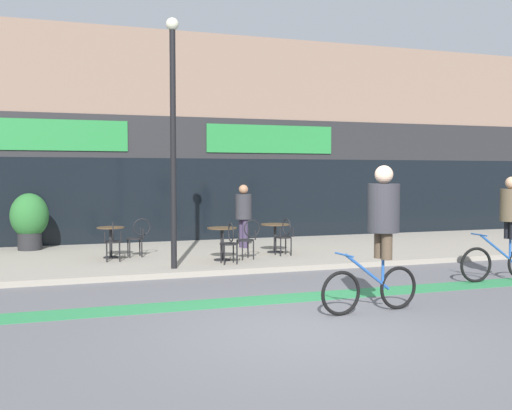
{
  "coord_description": "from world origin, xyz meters",
  "views": [
    {
      "loc": [
        -3.19,
        -7.13,
        2.08
      ],
      "look_at": [
        1.54,
        6.67,
        1.31
      ],
      "focal_mm": 42.0,
      "sensor_mm": 36.0,
      "label": 1
    }
  ],
  "objects_px": {
    "cafe_chair_1_side": "(248,237)",
    "planter_pot": "(29,219)",
    "cafe_chair_0_side": "(138,235)",
    "pedestrian_near_end": "(243,210)",
    "cyclist_0": "(381,224)",
    "cafe_chair_0_near": "(113,238)",
    "bistro_table_1": "(222,237)",
    "bistro_table_0": "(111,236)",
    "lamp_post": "(173,125)",
    "cafe_chair_2_near": "(285,234)",
    "bistro_table_2": "(275,232)",
    "cyclist_2": "(508,222)",
    "cafe_chair_1_near": "(230,240)"
  },
  "relations": [
    {
      "from": "cafe_chair_1_near",
      "to": "pedestrian_near_end",
      "type": "relative_size",
      "value": 0.54
    },
    {
      "from": "cafe_chair_0_side",
      "to": "cyclist_2",
      "type": "relative_size",
      "value": 0.45
    },
    {
      "from": "bistro_table_2",
      "to": "cafe_chair_0_near",
      "type": "relative_size",
      "value": 0.79
    },
    {
      "from": "pedestrian_near_end",
      "to": "bistro_table_1",
      "type": "bearing_deg",
      "value": 44.66
    },
    {
      "from": "cafe_chair_2_near",
      "to": "cyclist_0",
      "type": "xyz_separation_m",
      "value": [
        -0.57,
        -5.34,
        0.68
      ]
    },
    {
      "from": "bistro_table_1",
      "to": "cafe_chair_1_side",
      "type": "relative_size",
      "value": 0.82
    },
    {
      "from": "cafe_chair_0_side",
      "to": "pedestrian_near_end",
      "type": "height_order",
      "value": "pedestrian_near_end"
    },
    {
      "from": "bistro_table_0",
      "to": "planter_pot",
      "type": "xyz_separation_m",
      "value": [
        -1.83,
        2.17,
        0.29
      ]
    },
    {
      "from": "bistro_table_2",
      "to": "lamp_post",
      "type": "distance_m",
      "value": 4.11
    },
    {
      "from": "cafe_chair_2_near",
      "to": "planter_pot",
      "type": "bearing_deg",
      "value": 55.68
    },
    {
      "from": "cafe_chair_1_near",
      "to": "cafe_chair_0_near",
      "type": "bearing_deg",
      "value": 63.58
    },
    {
      "from": "cafe_chair_0_side",
      "to": "bistro_table_1",
      "type": "bearing_deg",
      "value": 142.76
    },
    {
      "from": "bistro_table_2",
      "to": "cafe_chair_1_side",
      "type": "height_order",
      "value": "cafe_chair_1_side"
    },
    {
      "from": "bistro_table_1",
      "to": "cafe_chair_0_near",
      "type": "distance_m",
      "value": 2.42
    },
    {
      "from": "bistro_table_0",
      "to": "cafe_chair_2_near",
      "type": "height_order",
      "value": "cafe_chair_2_near"
    },
    {
      "from": "planter_pot",
      "to": "lamp_post",
      "type": "xyz_separation_m",
      "value": [
        2.92,
        -4.17,
        2.16
      ]
    },
    {
      "from": "planter_pot",
      "to": "lamp_post",
      "type": "height_order",
      "value": "lamp_post"
    },
    {
      "from": "bistro_table_2",
      "to": "cyclist_0",
      "type": "bearing_deg",
      "value": -95.4
    },
    {
      "from": "lamp_post",
      "to": "bistro_table_1",
      "type": "bearing_deg",
      "value": 32.06
    },
    {
      "from": "lamp_post",
      "to": "cyclist_0",
      "type": "xyz_separation_m",
      "value": [
        2.3,
        -4.31,
        -1.75
      ]
    },
    {
      "from": "bistro_table_0",
      "to": "cafe_chair_0_near",
      "type": "relative_size",
      "value": 0.8
    },
    {
      "from": "bistro_table_2",
      "to": "cafe_chair_0_side",
      "type": "bearing_deg",
      "value": 174.01
    },
    {
      "from": "planter_pot",
      "to": "pedestrian_near_end",
      "type": "relative_size",
      "value": 0.87
    },
    {
      "from": "cafe_chair_1_side",
      "to": "lamp_post",
      "type": "bearing_deg",
      "value": 14.46
    },
    {
      "from": "cafe_chair_1_side",
      "to": "bistro_table_2",
      "type": "bearing_deg",
      "value": -147.36
    },
    {
      "from": "bistro_table_0",
      "to": "cafe_chair_1_side",
      "type": "xyz_separation_m",
      "value": [
        2.96,
        -1.21,
        0.01
      ]
    },
    {
      "from": "cafe_chair_2_near",
      "to": "bistro_table_0",
      "type": "bearing_deg",
      "value": 70.42
    },
    {
      "from": "bistro_table_2",
      "to": "cafe_chair_2_near",
      "type": "bearing_deg",
      "value": -89.3
    },
    {
      "from": "cafe_chair_0_near",
      "to": "cyclist_0",
      "type": "height_order",
      "value": "cyclist_0"
    },
    {
      "from": "bistro_table_2",
      "to": "pedestrian_near_end",
      "type": "xyz_separation_m",
      "value": [
        -0.44,
        1.18,
        0.48
      ]
    },
    {
      "from": "bistro_table_1",
      "to": "pedestrian_near_end",
      "type": "relative_size",
      "value": 0.45
    },
    {
      "from": "bistro_table_1",
      "to": "cafe_chair_0_side",
      "type": "bearing_deg",
      "value": 144.53
    },
    {
      "from": "cafe_chair_1_near",
      "to": "lamp_post",
      "type": "distance_m",
      "value": 2.74
    },
    {
      "from": "bistro_table_0",
      "to": "cafe_chair_0_side",
      "type": "relative_size",
      "value": 0.8
    },
    {
      "from": "lamp_post",
      "to": "pedestrian_near_end",
      "type": "distance_m",
      "value": 4.21
    },
    {
      "from": "cyclist_2",
      "to": "pedestrian_near_end",
      "type": "xyz_separation_m",
      "value": [
        -3.54,
        5.69,
        -0.03
      ]
    },
    {
      "from": "cafe_chair_0_near",
      "to": "cafe_chair_0_side",
      "type": "bearing_deg",
      "value": -39.89
    },
    {
      "from": "cyclist_0",
      "to": "cyclist_2",
      "type": "distance_m",
      "value": 3.94
    },
    {
      "from": "cafe_chair_1_side",
      "to": "planter_pot",
      "type": "distance_m",
      "value": 5.87
    },
    {
      "from": "pedestrian_near_end",
      "to": "bistro_table_0",
      "type": "bearing_deg",
      "value": -2.36
    },
    {
      "from": "bistro_table_1",
      "to": "bistro_table_0",
      "type": "bearing_deg",
      "value": 152.49
    },
    {
      "from": "cafe_chair_0_near",
      "to": "cafe_chair_1_side",
      "type": "bearing_deg",
      "value": -95.73
    },
    {
      "from": "bistro_table_0",
      "to": "cyclist_2",
      "type": "distance_m",
      "value": 8.57
    },
    {
      "from": "cafe_chair_1_side",
      "to": "cyclist_0",
      "type": "bearing_deg",
      "value": 86.22
    },
    {
      "from": "cafe_chair_2_near",
      "to": "cafe_chair_0_side",
      "type": "bearing_deg",
      "value": 67.92
    },
    {
      "from": "cafe_chair_0_side",
      "to": "lamp_post",
      "type": "height_order",
      "value": "lamp_post"
    },
    {
      "from": "cafe_chair_1_near",
      "to": "cafe_chair_2_near",
      "type": "bearing_deg",
      "value": -60.66
    },
    {
      "from": "planter_pot",
      "to": "lamp_post",
      "type": "bearing_deg",
      "value": -55.07
    },
    {
      "from": "cafe_chair_0_side",
      "to": "cafe_chair_2_near",
      "type": "distance_m",
      "value": 3.47
    },
    {
      "from": "bistro_table_2",
      "to": "cafe_chair_1_side",
      "type": "relative_size",
      "value": 0.79
    }
  ]
}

